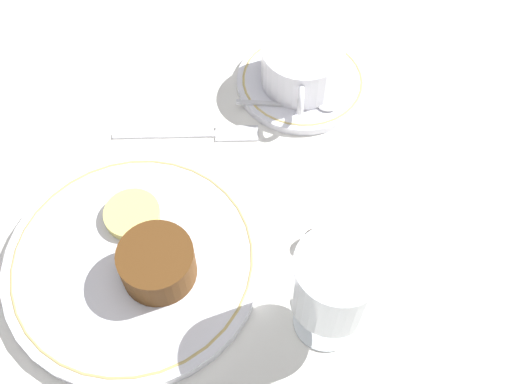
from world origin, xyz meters
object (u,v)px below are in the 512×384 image
coffee_cup (302,65)px  dessert_cake (157,263)px  fork (203,133)px  dinner_plate (134,261)px  wine_glass (334,285)px

coffee_cup → dessert_cake: bearing=-25.6°
fork → dessert_cake: dessert_cake is taller
dinner_plate → wine_glass: bearing=76.6°
fork → dessert_cake: 0.19m
dinner_plate → dessert_cake: dessert_cake is taller
fork → dessert_cake: bearing=-5.7°
dinner_plate → wine_glass: (0.05, 0.19, 0.08)m
coffee_cup → wine_glass: 0.31m
coffee_cup → wine_glass: bearing=6.4°
dinner_plate → wine_glass: wine_glass is taller
dinner_plate → dessert_cake: 0.04m
dinner_plate → dessert_cake: size_ratio=3.53×
coffee_cup → dinner_plate: bearing=-31.8°
wine_glass → coffee_cup: bearing=-173.6°
coffee_cup → fork: coffee_cup is taller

